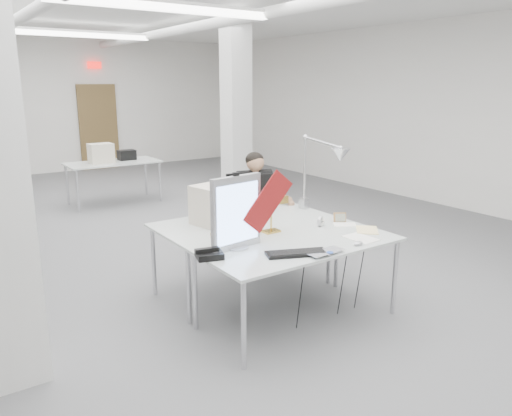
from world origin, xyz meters
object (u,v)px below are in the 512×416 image
(office_chair, at_px, (253,217))
(desk_phone, at_px, (209,255))
(desk_main, at_px, (299,244))
(seated_person, at_px, (255,189))
(beige_monitor, at_px, (217,205))
(monitor, at_px, (236,213))
(bankers_lamp, at_px, (271,214))
(architect_lamp, at_px, (320,173))
(laptop, at_px, (330,254))

(office_chair, height_order, desk_phone, office_chair)
(desk_main, distance_m, seated_person, 1.65)
(desk_main, bearing_deg, seated_person, 69.32)
(seated_person, xyz_separation_m, beige_monitor, (-0.87, -0.59, 0.05))
(office_chair, height_order, beige_monitor, beige_monitor)
(seated_person, distance_m, monitor, 1.76)
(desk_main, bearing_deg, bankers_lamp, 92.36)
(desk_phone, height_order, architect_lamp, architect_lamp)
(desk_phone, bearing_deg, monitor, 31.72)
(desk_main, xyz_separation_m, architect_lamp, (0.82, 0.68, 0.45))
(desk_main, relative_size, desk_phone, 8.65)
(bankers_lamp, bearing_deg, desk_main, -85.91)
(desk_phone, bearing_deg, desk_main, 9.75)
(desk_main, relative_size, monitor, 2.88)
(desk_main, relative_size, architect_lamp, 2.05)
(office_chair, relative_size, desk_phone, 5.28)
(bankers_lamp, bearing_deg, seated_person, 64.08)
(laptop, relative_size, desk_phone, 1.62)
(desk_main, xyz_separation_m, monitor, (-0.54, 0.18, 0.32))
(monitor, height_order, bankers_lamp, monitor)
(desk_main, bearing_deg, architect_lamp, 39.45)
(seated_person, distance_m, desk_phone, 2.03)
(beige_monitor, bearing_deg, seated_person, 22.48)
(laptop, distance_m, beige_monitor, 1.40)
(laptop, bearing_deg, beige_monitor, 97.75)
(desk_main, relative_size, bankers_lamp, 5.11)
(bankers_lamp, bearing_deg, laptop, -88.15)
(office_chair, bearing_deg, architect_lamp, -62.43)
(desk_phone, bearing_deg, bankers_lamp, 36.13)
(seated_person, bearing_deg, bankers_lamp, -104.96)
(monitor, bearing_deg, seated_person, 42.92)
(office_chair, xyz_separation_m, monitor, (-1.12, -1.40, 0.52))
(monitor, xyz_separation_m, beige_monitor, (0.25, 0.76, -0.12))
(bankers_lamp, relative_size, architect_lamp, 0.40)
(bankers_lamp, height_order, beige_monitor, beige_monitor)
(desk_main, bearing_deg, desk_phone, 173.41)
(seated_person, bearing_deg, architect_lamp, -61.60)
(office_chair, relative_size, monitor, 1.76)
(desk_main, height_order, bankers_lamp, bankers_lamp)
(seated_person, relative_size, laptop, 2.83)
(bankers_lamp, height_order, architect_lamp, architect_lamp)
(monitor, xyz_separation_m, bankers_lamp, (0.52, 0.21, -0.14))
(seated_person, xyz_separation_m, architect_lamp, (0.24, -0.86, 0.29))
(office_chair, relative_size, bankers_lamp, 3.12)
(bankers_lamp, distance_m, beige_monitor, 0.61)
(office_chair, bearing_deg, desk_main, -97.39)
(desk_main, relative_size, laptop, 5.34)
(desk_main, height_order, monitor, monitor)
(seated_person, bearing_deg, desk_phone, -122.15)
(monitor, relative_size, desk_phone, 3.00)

